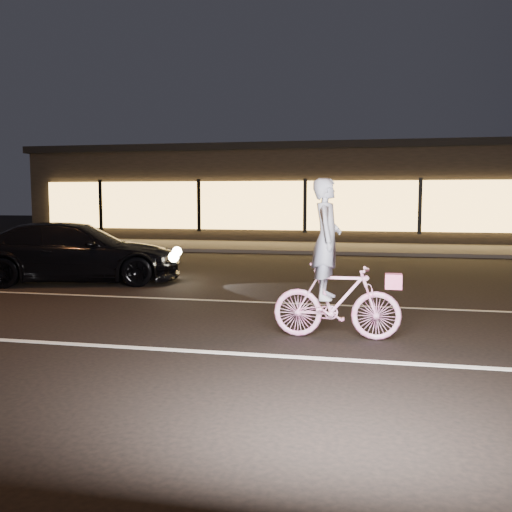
# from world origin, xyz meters

# --- Properties ---
(ground) EXTENTS (90.00, 90.00, 0.00)m
(ground) POSITION_xyz_m (0.00, 0.00, 0.00)
(ground) COLOR black
(ground) RESTS_ON ground
(lane_stripe_near) EXTENTS (60.00, 0.12, 0.01)m
(lane_stripe_near) POSITION_xyz_m (0.00, -1.50, 0.00)
(lane_stripe_near) COLOR silver
(lane_stripe_near) RESTS_ON ground
(lane_stripe_far) EXTENTS (60.00, 0.10, 0.01)m
(lane_stripe_far) POSITION_xyz_m (0.00, 2.00, 0.00)
(lane_stripe_far) COLOR gray
(lane_stripe_far) RESTS_ON ground
(sidewalk) EXTENTS (30.00, 4.00, 0.12)m
(sidewalk) POSITION_xyz_m (0.00, 13.00, 0.06)
(sidewalk) COLOR #383533
(sidewalk) RESTS_ON ground
(storefront) EXTENTS (25.40, 8.42, 4.20)m
(storefront) POSITION_xyz_m (0.00, 18.97, 2.15)
(storefront) COLOR black
(storefront) RESTS_ON ground
(cyclist) EXTENTS (1.77, 0.61, 2.22)m
(cyclist) POSITION_xyz_m (2.29, -0.45, 0.79)
(cyclist) COLOR #E22F9C
(cyclist) RESTS_ON ground
(sedan) EXTENTS (5.11, 3.19, 1.38)m
(sedan) POSITION_xyz_m (-3.91, 3.62, 0.69)
(sedan) COLOR black
(sedan) RESTS_ON ground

